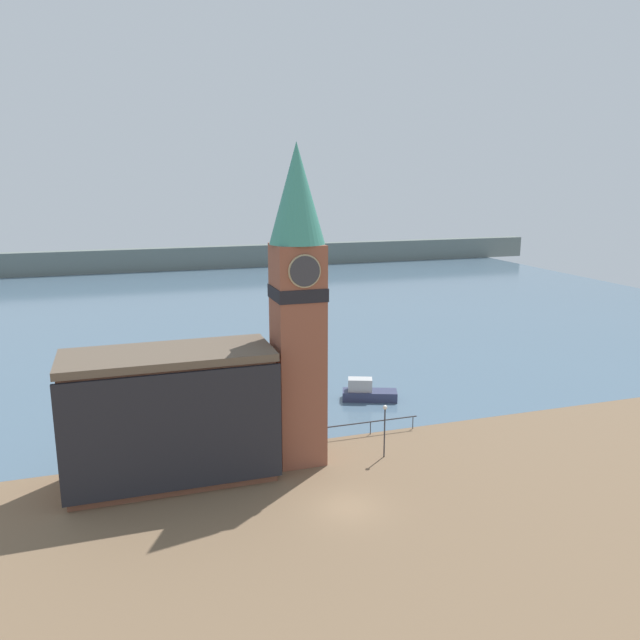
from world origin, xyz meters
TOP-DOWN VIEW (x-y plane):
  - ground_plane at (0.00, 0.00)m, footprint 160.00×160.00m
  - water at (0.00, 70.28)m, footprint 160.00×120.00m
  - far_shoreline at (0.00, 110.28)m, footprint 180.00×3.00m
  - pier_railing at (5.69, 10.03)m, footprint 8.03×0.08m
  - clock_tower at (-0.95, 7.46)m, footprint 3.76×3.76m
  - pier_building at (-9.83, 7.20)m, footprint 13.66×5.80m
  - boat_near at (8.46, 17.53)m, footprint 5.27×3.44m
  - mooring_bollard_near at (0.73, 8.54)m, footprint 0.31×0.31m
  - lamp_post at (5.05, 5.91)m, footprint 0.32×0.32m

SIDE VIEW (x-z plane):
  - water at x=0.00m, z-range 0.00..0.00m
  - ground_plane at x=0.00m, z-range 0.00..0.00m
  - mooring_bollard_near at x=0.73m, z-range 0.03..0.80m
  - boat_near at x=8.46m, z-range -0.28..1.75m
  - pier_railing at x=5.69m, z-range 0.38..1.47m
  - far_shoreline at x=0.00m, z-range 0.00..5.00m
  - lamp_post at x=5.05m, z-range 0.79..4.76m
  - pier_building at x=-9.83m, z-range 0.02..8.90m
  - clock_tower at x=-0.95m, z-range 0.72..22.90m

